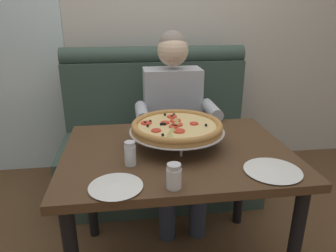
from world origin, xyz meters
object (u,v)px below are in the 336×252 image
(pizza, at_px, (177,127))
(shaker_oregano, at_px, (130,155))
(shaker_parmesan, at_px, (174,178))
(booth_bench, at_px, (159,143))
(dining_table, at_px, (177,167))
(plate_near_left, at_px, (273,169))
(patio_chair, at_px, (44,92))
(plate_near_right, at_px, (116,185))
(diner_main, at_px, (174,116))

(pizza, distance_m, shaker_oregano, 0.31)
(shaker_parmesan, distance_m, shaker_oregano, 0.27)
(booth_bench, bearing_deg, dining_table, -90.00)
(pizza, bearing_deg, shaker_oregano, -142.58)
(plate_near_left, xyz_separation_m, patio_chair, (-1.55, 2.53, -0.23))
(dining_table, relative_size, pizza, 2.34)
(dining_table, height_order, plate_near_left, plate_near_left)
(plate_near_left, distance_m, plate_near_right, 0.67)
(booth_bench, bearing_deg, shaker_oregano, -102.96)
(patio_chair, bearing_deg, booth_bench, -49.14)
(dining_table, height_order, pizza, pizza)
(shaker_parmesan, height_order, patio_chair, patio_chair)
(shaker_parmesan, xyz_separation_m, patio_chair, (-1.11, 2.60, -0.26))
(plate_near_left, bearing_deg, booth_bench, 107.67)
(pizza, relative_size, patio_chair, 0.56)
(diner_main, distance_m, plate_near_left, 0.94)
(booth_bench, height_order, shaker_oregano, booth_bench)
(dining_table, height_order, diner_main, diner_main)
(booth_bench, height_order, diner_main, diner_main)
(shaker_parmesan, distance_m, plate_near_left, 0.45)
(plate_near_right, xyz_separation_m, patio_chair, (-0.88, 2.57, -0.23))
(plate_near_right, bearing_deg, booth_bench, 76.16)
(plate_near_left, distance_m, patio_chair, 2.98)
(booth_bench, relative_size, shaker_oregano, 13.20)
(booth_bench, height_order, pizza, booth_bench)
(dining_table, bearing_deg, plate_near_left, -37.05)
(dining_table, relative_size, shaker_parmesan, 11.04)
(shaker_oregano, height_order, plate_near_left, shaker_oregano)
(diner_main, height_order, shaker_parmesan, diner_main)
(diner_main, bearing_deg, dining_table, -97.71)
(patio_chair, bearing_deg, dining_table, -62.31)
(diner_main, relative_size, plate_near_left, 5.14)
(plate_near_right, bearing_deg, shaker_oregano, 71.45)
(diner_main, bearing_deg, shaker_oregano, -112.93)
(dining_table, bearing_deg, diner_main, 82.29)
(dining_table, xyz_separation_m, diner_main, (0.08, 0.62, 0.07))
(booth_bench, height_order, shaker_parmesan, booth_bench)
(booth_bench, distance_m, patio_chair, 1.81)
(dining_table, bearing_deg, shaker_parmesan, -101.48)
(pizza, distance_m, patio_chair, 2.52)
(dining_table, xyz_separation_m, shaker_parmesan, (-0.07, -0.35, 0.14))
(booth_bench, relative_size, diner_main, 1.16)
(dining_table, height_order, shaker_parmesan, shaker_parmesan)
(booth_bench, relative_size, plate_near_left, 5.97)
(shaker_parmesan, bearing_deg, plate_near_right, 172.23)
(dining_table, relative_size, patio_chair, 1.30)
(pizza, bearing_deg, plate_near_right, -129.31)
(booth_bench, xyz_separation_m, patio_chair, (-1.18, 1.37, 0.13))
(pizza, height_order, plate_near_right, pizza)
(booth_bench, xyz_separation_m, plate_near_left, (0.37, -1.17, 0.35))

